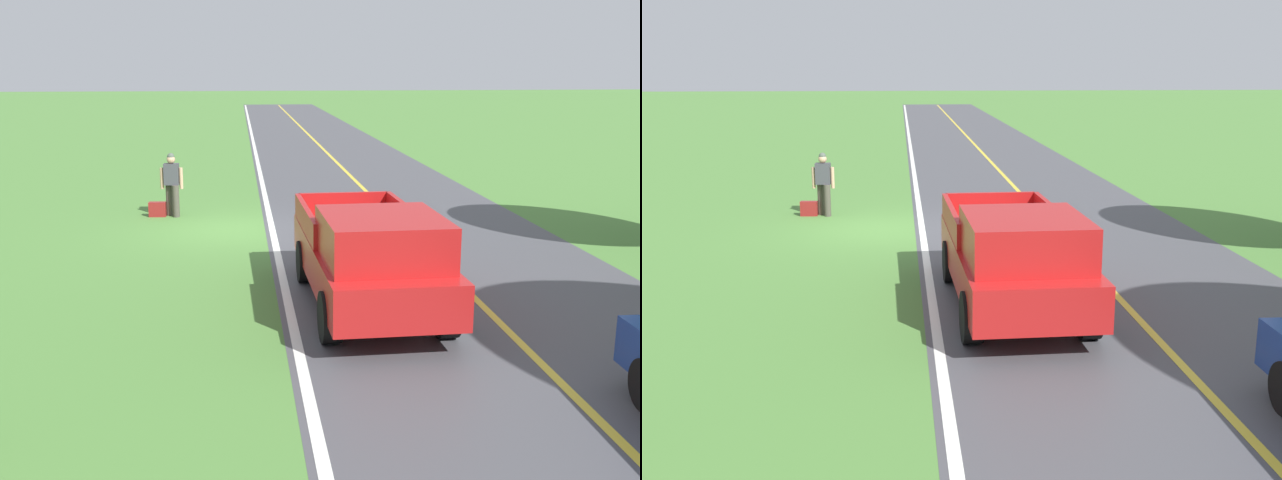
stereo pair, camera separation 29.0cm
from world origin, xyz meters
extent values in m
plane|color=#4C7F38|center=(0.00, 0.00, 0.00)|extent=(200.00, 200.00, 0.00)
cube|color=#47474C|center=(-4.31, 0.00, 0.00)|extent=(7.08, 120.00, 0.00)
cube|color=silver|center=(-0.95, 0.00, 0.01)|extent=(0.16, 117.60, 0.00)
cube|color=gold|center=(-4.31, 0.00, 0.01)|extent=(0.14, 117.60, 0.00)
cylinder|color=#4C473D|center=(1.59, -1.85, 0.44)|extent=(0.18, 0.18, 0.88)
cylinder|color=#4C473D|center=(1.79, -2.11, 0.44)|extent=(0.18, 0.18, 0.88)
cube|color=#3F3F47|center=(1.69, -1.98, 1.17)|extent=(0.42, 0.29, 0.58)
sphere|color=tan|center=(1.69, -1.98, 1.57)|extent=(0.23, 0.23, 0.23)
sphere|color=#4C564C|center=(1.69, -1.98, 1.65)|extent=(0.20, 0.20, 0.20)
cube|color=navy|center=(1.68, -2.18, 1.20)|extent=(0.33, 0.22, 0.44)
cylinder|color=tan|center=(1.43, -1.94, 1.06)|extent=(0.10, 0.10, 0.58)
cylinder|color=tan|center=(1.95, -1.98, 1.06)|extent=(0.10, 0.10, 0.58)
cube|color=maroon|center=(2.11, -1.96, 0.20)|extent=(0.47, 0.23, 0.41)
cube|color=#B21919|center=(-2.32, 6.31, 0.75)|extent=(2.13, 5.45, 0.70)
cube|color=#B21919|center=(-2.34, 7.50, 1.46)|extent=(1.89, 2.20, 0.72)
cube|color=black|center=(-2.34, 7.50, 1.53)|extent=(1.71, 1.33, 0.43)
cube|color=#B21919|center=(-3.23, 5.21, 1.33)|extent=(0.17, 3.03, 0.45)
cube|color=#B21919|center=(-1.35, 5.25, 1.33)|extent=(0.17, 3.03, 0.45)
cube|color=#B21919|center=(-2.26, 3.72, 1.33)|extent=(1.84, 0.14, 0.45)
cylinder|color=black|center=(-3.26, 8.04, 0.40)|extent=(0.32, 0.81, 0.80)
cylinder|color=black|center=(-1.46, 8.08, 0.40)|extent=(0.32, 0.81, 0.80)
cylinder|color=black|center=(-3.18, 4.74, 0.40)|extent=(0.32, 0.81, 0.80)
cylinder|color=black|center=(-1.38, 4.78, 0.40)|extent=(0.32, 0.81, 0.80)
camera|label=1|loc=(-0.15, 18.72, 4.12)|focal=42.17mm
camera|label=2|loc=(-0.43, 18.75, 4.12)|focal=42.17mm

